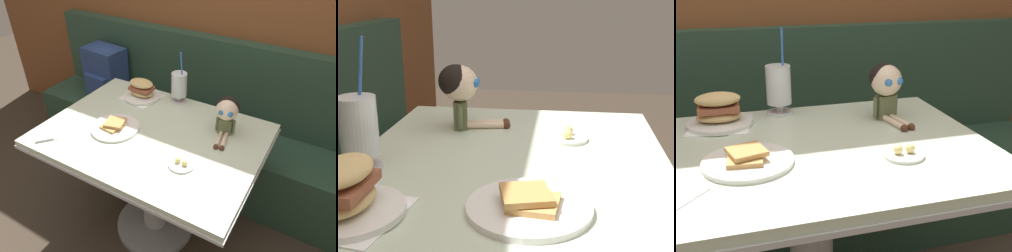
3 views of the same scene
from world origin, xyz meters
The scene contains 11 objects.
ground_plane centered at (0.00, 0.00, 0.00)m, with size 8.00×8.00×0.00m, color #382D23.
wood_panel_wall centered at (0.00, 1.05, 1.20)m, with size 4.40×0.08×2.40m, color brown.
booth_bench centered at (0.00, 0.81, 0.33)m, with size 2.60×0.48×1.00m.
diner_table centered at (0.00, 0.18, 0.54)m, with size 1.11×0.81×0.74m.
toast_plate centered at (-0.18, 0.11, 0.75)m, with size 0.25×0.25×0.04m.
milkshake_glass centered at (-0.03, 0.52, 0.84)m, with size 0.10×0.10×0.32m.
sandwich_plate centered at (-0.25, 0.45, 0.79)m, with size 0.23×0.23×0.12m.
butter_saucer centered at (0.25, 0.04, 0.75)m, with size 0.12×0.12×0.04m.
butter_knife centered at (-0.40, -0.12, 0.74)m, with size 0.17×0.19×0.01m.
seated_doll centered at (0.32, 0.36, 0.87)m, with size 0.13×0.23×0.20m.
backpack centered at (-0.82, 0.78, 0.66)m, with size 0.32×0.27×0.41m.
Camera 1 is at (0.72, -0.89, 1.68)m, focal length 33.39 mm.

